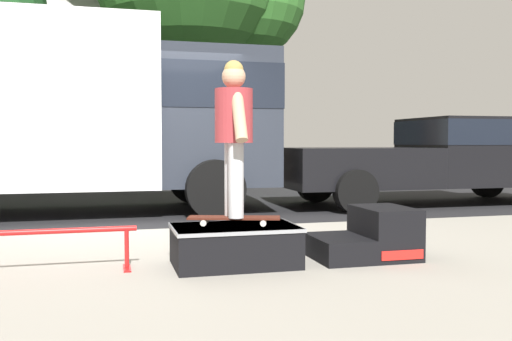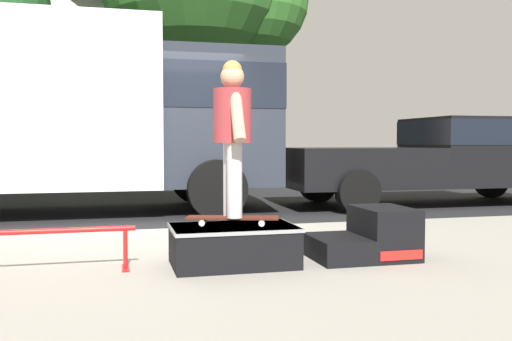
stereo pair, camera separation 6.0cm
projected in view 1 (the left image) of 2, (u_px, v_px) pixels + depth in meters
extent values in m
plane|color=black|center=(168.00, 232.00, 7.29)|extent=(140.00, 140.00, 0.00)
cube|color=gray|center=(209.00, 283.00, 4.39)|extent=(50.00, 5.00, 0.12)
cube|color=black|center=(235.00, 246.00, 4.74)|extent=(1.02, 0.65, 0.34)
cube|color=gray|center=(235.00, 227.00, 4.73)|extent=(1.04, 0.67, 0.03)
cube|color=black|center=(338.00, 248.00, 4.98)|extent=(0.45, 0.65, 0.20)
cube|color=black|center=(384.00, 232.00, 5.09)|extent=(0.45, 0.65, 0.45)
cube|color=red|center=(403.00, 255.00, 4.78)|extent=(0.39, 0.01, 0.08)
cylinder|color=red|center=(46.00, 231.00, 4.45)|extent=(1.40, 0.04, 0.04)
cylinder|color=red|center=(127.00, 249.00, 4.61)|extent=(0.04, 0.04, 0.33)
cube|color=red|center=(127.00, 268.00, 4.62)|extent=(0.06, 0.28, 0.01)
cube|color=#4C1E14|center=(234.00, 218.00, 4.78)|extent=(0.80, 0.41, 0.02)
cylinder|color=silver|center=(264.00, 220.00, 4.87)|extent=(0.06, 0.04, 0.05)
cylinder|color=silver|center=(263.00, 223.00, 4.69)|extent=(0.06, 0.04, 0.05)
cylinder|color=silver|center=(206.00, 220.00, 4.88)|extent=(0.06, 0.04, 0.05)
cylinder|color=silver|center=(203.00, 223.00, 4.70)|extent=(0.06, 0.04, 0.05)
cylinder|color=silver|center=(232.00, 179.00, 4.84)|extent=(0.13, 0.13, 0.63)
cylinder|color=silver|center=(236.00, 181.00, 4.69)|extent=(0.13, 0.13, 0.63)
cylinder|color=#A53338|center=(234.00, 116.00, 4.74)|extent=(0.32, 0.32, 0.45)
cylinder|color=tan|center=(229.00, 118.00, 4.93)|extent=(0.10, 0.28, 0.43)
cylinder|color=tan|center=(239.00, 116.00, 4.55)|extent=(0.10, 0.28, 0.43)
sphere|color=tan|center=(234.00, 77.00, 4.72)|extent=(0.20, 0.20, 0.20)
sphere|color=tan|center=(234.00, 70.00, 4.72)|extent=(0.16, 0.16, 0.16)
cube|color=#282D38|center=(211.00, 119.00, 9.58)|extent=(1.90, 2.16, 2.20)
cube|color=black|center=(211.00, 91.00, 9.56)|extent=(1.92, 2.19, 0.70)
cylinder|color=black|center=(193.00, 179.00, 10.73)|extent=(0.90, 0.28, 0.90)
cylinder|color=black|center=(216.00, 189.00, 8.46)|extent=(0.90, 0.28, 0.90)
cube|color=black|center=(466.00, 151.00, 10.68)|extent=(2.00, 1.85, 1.25)
cube|color=black|center=(466.00, 133.00, 10.66)|extent=(2.02, 1.87, 0.45)
cube|color=black|center=(354.00, 167.00, 10.11)|extent=(2.60, 1.85, 0.70)
cylinder|color=black|center=(487.00, 180.00, 11.91)|extent=(0.72, 0.24, 0.72)
cylinder|color=black|center=(315.00, 183.00, 10.92)|extent=(0.72, 0.24, 0.72)
cylinder|color=black|center=(356.00, 191.00, 9.13)|extent=(0.72, 0.24, 0.72)
cylinder|color=brown|center=(192.00, 111.00, 14.48)|extent=(0.56, 0.56, 3.93)
cube|color=silver|center=(116.00, 93.00, 21.11)|extent=(9.00, 7.50, 6.00)
cube|color=#B2ADA3|center=(118.00, 134.00, 17.32)|extent=(9.00, 0.50, 2.80)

